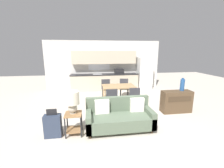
{
  "coord_description": "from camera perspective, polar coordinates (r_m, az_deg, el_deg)",
  "views": [
    {
      "loc": [
        -0.82,
        -3.85,
        2.16
      ],
      "look_at": [
        -0.01,
        1.5,
        0.95
      ],
      "focal_mm": 24.0,
      "sensor_mm": 36.0,
      "label": 1
    }
  ],
  "objects": [
    {
      "name": "credenza",
      "position": [
        5.83,
        23.26,
        -6.16
      ],
      "size": [
        1.05,
        0.4,
        0.77
      ],
      "color": "brown",
      "rests_on": "ground_plane"
    },
    {
      "name": "dining_chair_near_right",
      "position": [
        5.63,
        8.19,
        -4.84
      ],
      "size": [
        0.43,
        0.43,
        0.85
      ],
      "rotation": [
        0.0,
        0.0,
        3.13
      ],
      "color": "#38383D",
      "rests_on": "ground_plane"
    },
    {
      "name": "kitchen_counter",
      "position": [
        8.32,
        -2.74,
        3.5
      ],
      "size": [
        3.71,
        0.65,
        2.15
      ],
      "color": "beige",
      "rests_on": "ground_plane"
    },
    {
      "name": "dining_table",
      "position": [
        6.2,
        2.49,
        -1.28
      ],
      "size": [
        1.32,
        0.85,
        0.74
      ],
      "color": "tan",
      "rests_on": "ground_plane"
    },
    {
      "name": "wall_back",
      "position": [
        8.55,
        -3.1,
        7.2
      ],
      "size": [
        6.4,
        0.07,
        2.7
      ],
      "color": "silver",
      "rests_on": "ground_plane"
    },
    {
      "name": "dining_chair_far_left",
      "position": [
        6.94,
        -2.22,
        -1.38
      ],
      "size": [
        0.45,
        0.45,
        0.85
      ],
      "rotation": [
        0.0,
        0.0,
        0.06
      ],
      "color": "#38383D",
      "rests_on": "ground_plane"
    },
    {
      "name": "side_table",
      "position": [
        4.12,
        -14.4,
        -13.3
      ],
      "size": [
        0.42,
        0.42,
        0.58
      ],
      "color": "olive",
      "rests_on": "ground_plane"
    },
    {
      "name": "suitcase",
      "position": [
        4.21,
        -21.6,
        -14.54
      ],
      "size": [
        0.42,
        0.22,
        0.75
      ],
      "color": "#2D384C",
      "rests_on": "ground_plane"
    },
    {
      "name": "couch",
      "position": [
        4.31,
        2.72,
        -12.38
      ],
      "size": [
        1.83,
        0.8,
        0.86
      ],
      "color": "#3D2D1E",
      "rests_on": "ground_plane"
    },
    {
      "name": "table_lamp",
      "position": [
        3.94,
        -14.9,
        -6.05
      ],
      "size": [
        0.35,
        0.35,
        0.58
      ],
      "color": "#B2A893",
      "rests_on": "side_table"
    },
    {
      "name": "vase",
      "position": [
        5.82,
        25.22,
        -0.26
      ],
      "size": [
        0.15,
        0.15,
        0.45
      ],
      "color": "#234C84",
      "rests_on": "credenza"
    },
    {
      "name": "dining_chair_far_right",
      "position": [
        7.1,
        4.63,
        -1.08
      ],
      "size": [
        0.47,
        0.47,
        0.85
      ],
      "rotation": [
        0.0,
        0.0,
        -0.13
      ],
      "color": "#38383D",
      "rests_on": "ground_plane"
    },
    {
      "name": "ground_plane",
      "position": [
        4.49,
        3.15,
        -16.18
      ],
      "size": [
        20.0,
        20.0,
        0.0
      ],
      "primitive_type": "plane",
      "color": "beige"
    },
    {
      "name": "dining_chair_near_left",
      "position": [
        5.41,
        -0.25,
        -5.46
      ],
      "size": [
        0.42,
        0.42,
        0.85
      ],
      "rotation": [
        0.0,
        0.0,
        3.14
      ],
      "color": "#38383D",
      "rests_on": "ground_plane"
    },
    {
      "name": "refrigerator",
      "position": [
        8.75,
        12.26,
        4.03
      ],
      "size": [
        0.75,
        0.71,
        1.79
      ],
      "color": "white",
      "rests_on": "ground_plane"
    }
  ]
}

